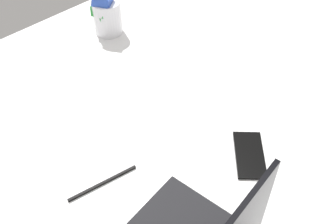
% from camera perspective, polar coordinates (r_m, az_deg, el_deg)
% --- Properties ---
extents(bed_mattress, '(1.80, 1.40, 0.18)m').
position_cam_1_polar(bed_mattress, '(1.24, 10.28, -0.22)').
color(bed_mattress, white).
rests_on(bed_mattress, ground).
extents(snack_cup, '(0.09, 0.09, 0.15)m').
position_cam_1_polar(snack_cup, '(1.37, -8.42, 12.97)').
color(snack_cup, silver).
rests_on(snack_cup, bed_mattress).
extents(cell_phone, '(0.15, 0.15, 0.01)m').
position_cam_1_polar(cell_phone, '(1.02, 11.10, -5.76)').
color(cell_phone, black).
rests_on(cell_phone, bed_mattress).
extents(charger_cable, '(0.17, 0.04, 0.01)m').
position_cam_1_polar(charger_cable, '(0.97, -8.93, -9.61)').
color(charger_cable, black).
rests_on(charger_cable, bed_mattress).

